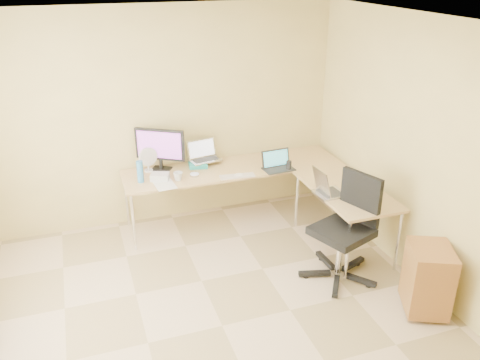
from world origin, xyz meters
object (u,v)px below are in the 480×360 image
object	(u,v)px
monitor	(160,150)
office_chair	(341,235)
desk_return	(344,218)
desk_main	(234,194)
keyboard	(237,176)
laptop_return	(331,184)
laptop_center	(205,151)
cabinet	(428,278)
mug	(178,176)
desk_fan	(148,160)
water_bottle	(140,172)
laptop_black	(279,161)

from	to	relation	value
monitor	office_chair	distance (m)	2.31
desk_return	monitor	distance (m)	2.26
desk_main	keyboard	distance (m)	0.48
desk_return	laptop_return	distance (m)	0.54
laptop_center	cabinet	size ratio (longest dim) A/B	0.59
keyboard	desk_return	bearing A→B (deg)	-28.56
desk_return	cabinet	size ratio (longest dim) A/B	2.07
mug	office_chair	xyz separation A→B (m)	(1.36, -1.33, -0.28)
laptop_center	cabinet	world-z (taller)	laptop_center
mug	desk_fan	distance (m)	0.47
desk_return	monitor	world-z (taller)	monitor
laptop_center	office_chair	bearing A→B (deg)	-71.24
desk_return	water_bottle	size ratio (longest dim) A/B	5.16
monitor	water_bottle	world-z (taller)	monitor
desk_return	cabinet	world-z (taller)	desk_return
desk_main	keyboard	size ratio (longest dim) A/B	6.56
monitor	cabinet	distance (m)	3.21
laptop_black	laptop_return	size ratio (longest dim) A/B	0.98
monitor	laptop_center	world-z (taller)	monitor
monitor	keyboard	world-z (taller)	monitor
monitor	cabinet	size ratio (longest dim) A/B	0.95
monitor	laptop_center	distance (m)	0.54
desk_return	cabinet	xyz separation A→B (m)	(0.15, -1.25, -0.01)
laptop_center	desk_fan	world-z (taller)	laptop_center
monitor	desk_main	bearing A→B (deg)	18.25
desk_return	laptop_black	bearing A→B (deg)	123.52
mug	water_bottle	bearing A→B (deg)	166.81
mug	desk_fan	xyz separation A→B (m)	(-0.27, 0.37, 0.09)
keyboard	desk_fan	xyz separation A→B (m)	(-0.94, 0.50, 0.13)
laptop_return	keyboard	bearing A→B (deg)	43.23
desk_main	laptop_center	xyz separation A→B (m)	(-0.30, 0.20, 0.53)
monitor	cabinet	world-z (taller)	monitor
desk_return	desk_main	bearing A→B (deg)	134.27
monitor	desk_fan	world-z (taller)	monitor
desk_return	desk_fan	distance (m)	2.36
desk_return	laptop_center	xyz separation A→B (m)	(-1.28, 1.20, 0.53)
keyboard	mug	xyz separation A→B (m)	(-0.66, 0.12, 0.04)
desk_main	laptop_black	bearing A→B (deg)	-28.05
water_bottle	office_chair	bearing A→B (deg)	-38.97
office_chair	desk_fan	bearing A→B (deg)	112.95
laptop_black	water_bottle	world-z (taller)	water_bottle
desk_return	laptop_return	bearing A→B (deg)	-167.52
keyboard	monitor	bearing A→B (deg)	153.50
keyboard	laptop_return	xyz separation A→B (m)	(0.80, -0.75, 0.11)
monitor	laptop_center	xyz separation A→B (m)	(0.54, 0.00, -0.09)
desk_main	desk_fan	distance (m)	1.13
cabinet	laptop_black	bearing A→B (deg)	132.01
desk_main	desk_fan	xyz separation A→B (m)	(-0.99, 0.20, 0.51)
laptop_black	laptop_center	bearing A→B (deg)	145.52
laptop_black	desk_fan	bearing A→B (deg)	158.52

